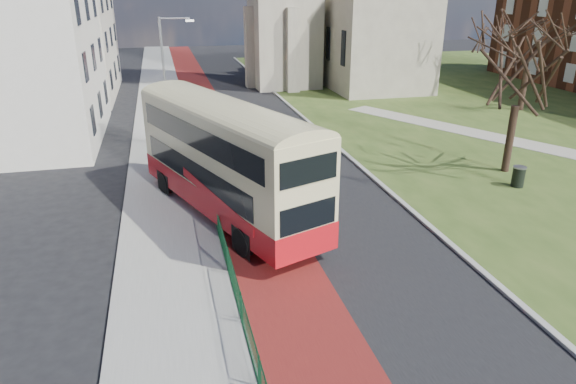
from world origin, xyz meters
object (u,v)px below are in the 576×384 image
object	(u,v)px
bus	(225,155)
winter_tree_far	(532,37)
winter_tree_near	(525,50)
litter_bin	(518,176)
streetlamp	(167,76)

from	to	relation	value
bus	winter_tree_far	bearing A→B (deg)	9.19
winter_tree_near	litter_bin	world-z (taller)	winter_tree_near
winter_tree_near	winter_tree_far	size ratio (longest dim) A/B	1.12
streetlamp	litter_bin	distance (m)	21.34
streetlamp	winter_tree_near	size ratio (longest dim) A/B	0.83
bus	litter_bin	world-z (taller)	bus
streetlamp	bus	world-z (taller)	streetlamp
winter_tree_far	streetlamp	bearing A→B (deg)	-172.39
winter_tree_near	litter_bin	distance (m)	6.60
winter_tree_far	winter_tree_near	bearing A→B (deg)	-129.26
winter_tree_near	winter_tree_far	bearing A→B (deg)	50.74
winter_tree_far	litter_bin	xyz separation A→B (m)	(-11.90, -15.75, -5.41)
bus	litter_bin	bearing A→B (deg)	-20.98
streetlamp	litter_bin	size ratio (longest dim) A/B	7.32
winter_tree_near	litter_bin	size ratio (longest dim) A/B	8.81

